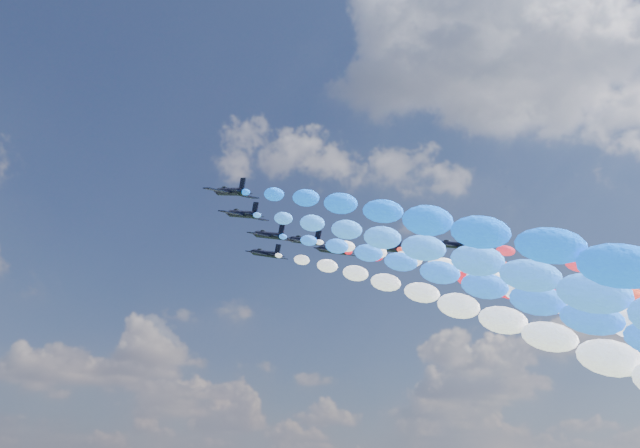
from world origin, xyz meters
TOP-DOWN VIEW (x-y plane):
  - jet_0 at (-27.46, -7.10)m, footprint 10.16×13.45m
  - trail_0 at (-27.46, -68.06)m, footprint 6.20×117.83m
  - jet_1 at (-19.16, 2.40)m, footprint 9.47×12.95m
  - trail_1 at (-19.16, -58.56)m, footprint 6.20×117.83m
  - jet_2 at (-7.61, 11.09)m, footprint 9.72×13.13m
  - trail_2 at (-7.61, -49.87)m, footprint 6.20×117.83m
  - jet_3 at (0.50, 9.98)m, footprint 9.84×13.22m
  - trail_3 at (0.50, -50.98)m, footprint 6.20×117.83m
  - jet_4 at (-0.38, 23.38)m, footprint 10.09×13.40m
  - trail_4 at (-0.38, -37.58)m, footprint 6.20×117.83m
  - jet_5 at (9.81, 12.46)m, footprint 9.86×13.23m
  - trail_5 at (9.81, -48.50)m, footprint 6.20×117.83m
  - jet_6 at (17.30, 4.50)m, footprint 9.50×12.98m
  - jet_7 at (27.52, -5.94)m, footprint 9.99×13.33m

SIDE VIEW (x-z plane):
  - trail_0 at x=-27.46m, z-range 52.26..105.29m
  - trail_1 at x=-19.16m, z-range 52.26..105.29m
  - trail_2 at x=-7.61m, z-range 52.26..105.29m
  - trail_3 at x=0.50m, z-range 52.26..105.29m
  - trail_4 at x=-0.38m, z-range 52.26..105.29m
  - trail_5 at x=9.81m, z-range 52.26..105.29m
  - jet_0 at x=-27.46m, z-range 100.57..106.84m
  - jet_1 at x=-19.16m, z-range 100.57..106.84m
  - jet_2 at x=-7.61m, z-range 100.57..106.84m
  - jet_3 at x=0.50m, z-range 100.57..106.84m
  - jet_4 at x=-0.38m, z-range 100.57..106.84m
  - jet_5 at x=9.81m, z-range 100.57..106.84m
  - jet_6 at x=17.30m, z-range 100.57..106.84m
  - jet_7 at x=27.52m, z-range 100.57..106.84m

